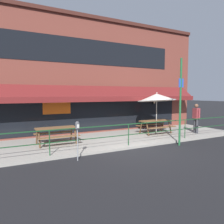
# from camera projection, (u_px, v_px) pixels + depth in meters

# --- Properties ---
(ground_plane) EXTENTS (120.00, 120.00, 0.00)m
(ground_plane) POSITION_uv_depth(u_px,v_px,m) (132.00, 149.00, 9.46)
(ground_plane) COLOR black
(patio_deck) EXTENTS (15.00, 4.00, 0.10)m
(patio_deck) POSITION_uv_depth(u_px,v_px,m) (111.00, 139.00, 11.21)
(patio_deck) COLOR #9E998E
(patio_deck) RESTS_ON ground
(restaurant_building) EXTENTS (15.00, 1.60, 6.83)m
(restaurant_building) POSITION_uv_depth(u_px,v_px,m) (93.00, 77.00, 12.89)
(restaurant_building) COLOR brown
(restaurant_building) RESTS_ON ground
(patio_railing) EXTENTS (13.84, 0.04, 0.97)m
(patio_railing) POSITION_uv_depth(u_px,v_px,m) (129.00, 130.00, 9.65)
(patio_railing) COLOR #194723
(patio_railing) RESTS_ON patio_deck
(picnic_table_left) EXTENTS (1.80, 1.42, 0.76)m
(picnic_table_left) POSITION_uv_depth(u_px,v_px,m) (56.00, 131.00, 9.86)
(picnic_table_left) COLOR brown
(picnic_table_left) RESTS_ON patio_deck
(picnic_table_centre) EXTENTS (1.80, 1.42, 0.76)m
(picnic_table_centre) POSITION_uv_depth(u_px,v_px,m) (156.00, 123.00, 12.55)
(picnic_table_centre) COLOR brown
(picnic_table_centre) RESTS_ON patio_deck
(patio_umbrella_centre) EXTENTS (2.14, 2.14, 2.39)m
(patio_umbrella_centre) POSITION_uv_depth(u_px,v_px,m) (157.00, 98.00, 12.37)
(patio_umbrella_centre) COLOR #B7B2A8
(patio_umbrella_centre) RESTS_ON patio_deck
(pedestrian_walking) EXTENTS (0.31, 0.61, 1.71)m
(pedestrian_walking) POSITION_uv_depth(u_px,v_px,m) (196.00, 117.00, 12.68)
(pedestrian_walking) COLOR #333338
(pedestrian_walking) RESTS_ON patio_deck
(parking_meter_near) EXTENTS (0.15, 0.16, 1.42)m
(parking_meter_near) POSITION_uv_depth(u_px,v_px,m) (77.00, 129.00, 7.71)
(parking_meter_near) COLOR gray
(parking_meter_near) RESTS_ON ground
(street_sign_pole) EXTENTS (0.28, 0.09, 4.00)m
(street_sign_pole) POSITION_uv_depth(u_px,v_px,m) (180.00, 101.00, 9.97)
(street_sign_pole) COLOR #1E6033
(street_sign_pole) RESTS_ON ground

